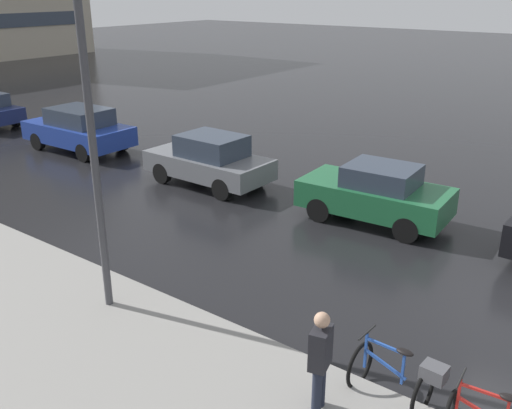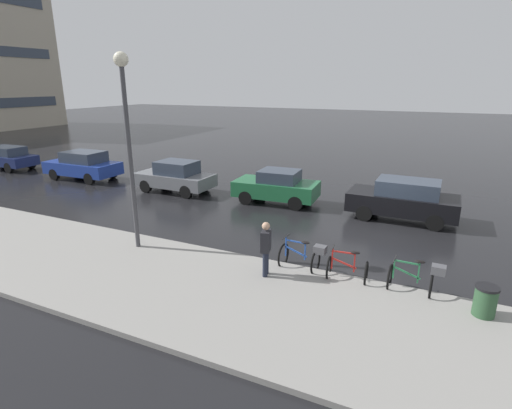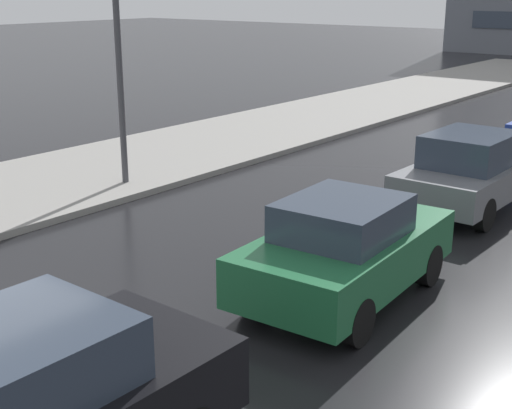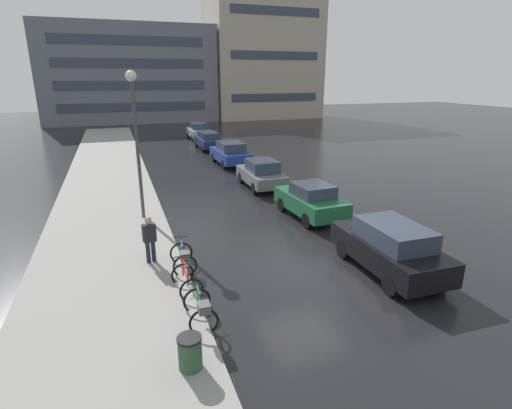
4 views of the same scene
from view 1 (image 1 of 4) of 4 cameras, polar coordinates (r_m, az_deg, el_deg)
bicycle_third at (r=8.87m, az=14.15°, el=-16.28°), size 0.81×1.36×1.01m
car_green at (r=15.00m, az=11.90°, el=1.09°), size 1.99×3.88×1.54m
car_grey at (r=17.55m, az=-4.67°, el=4.45°), size 1.86×3.99×1.58m
car_blue at (r=22.25m, az=-17.31°, el=7.22°), size 2.02×4.32×1.61m
pedestrian at (r=8.17m, az=6.43°, el=-15.18°), size 0.44×0.33×1.72m
streetlamp at (r=9.95m, az=-16.57°, el=11.04°), size 0.43×0.43×6.20m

